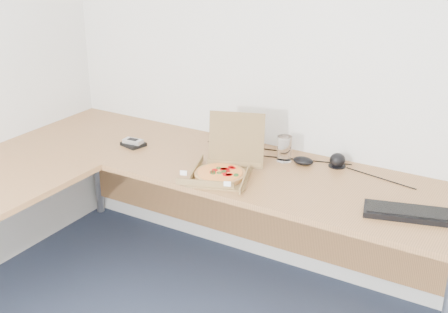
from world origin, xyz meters
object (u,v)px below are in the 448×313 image
Objects in this scene: pizza_box at (222,170)px; drinking_glass at (284,149)px; desk at (126,185)px; keyboard at (411,213)px; wallet at (133,144)px.

pizza_box reaches higher than drinking_glass.
pizza_box reaches higher than desk.
desk is 1.33m from keyboard.
desk is 7.67× the size of pizza_box.
keyboard is at bearing -16.01° from pizza_box.
desk is at bearing 178.36° from keyboard.
drinking_glass is at bearing 43.06° from pizza_box.
drinking_glass is 0.78m from keyboard.
desk is at bearing -165.45° from pizza_box.
drinking_glass is 0.85m from wallet.
drinking_glass is (0.56, 0.61, 0.10)m from desk.
pizza_box is 0.82× the size of keyboard.
pizza_box is at bearing 3.58° from wallet.
drinking_glass reaches higher than wallet.
pizza_box is at bearing -117.00° from drinking_glass.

